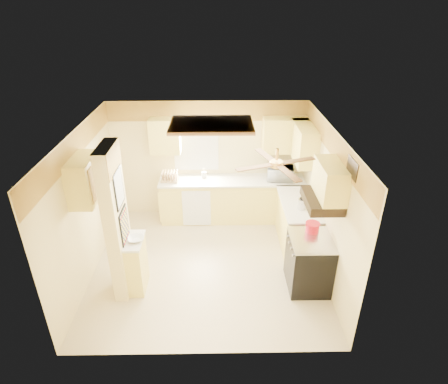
{
  "coord_description": "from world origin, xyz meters",
  "views": [
    {
      "loc": [
        0.2,
        -5.39,
        4.32
      ],
      "look_at": [
        0.3,
        0.35,
        1.3
      ],
      "focal_mm": 30.0,
      "sensor_mm": 36.0,
      "label": 1
    }
  ],
  "objects_px": {
    "stove": "(309,262)",
    "bowl": "(136,239)",
    "microwave": "(280,173)",
    "kettle": "(302,204)",
    "dutch_oven": "(312,227)"
  },
  "relations": [
    {
      "from": "dutch_oven",
      "to": "kettle",
      "type": "distance_m",
      "value": 0.69
    },
    {
      "from": "stove",
      "to": "microwave",
      "type": "xyz_separation_m",
      "value": [
        -0.19,
        2.12,
        0.62
      ]
    },
    {
      "from": "stove",
      "to": "dutch_oven",
      "type": "distance_m",
      "value": 0.58
    },
    {
      "from": "microwave",
      "to": "kettle",
      "type": "distance_m",
      "value": 1.23
    },
    {
      "from": "stove",
      "to": "dutch_oven",
      "type": "bearing_deg",
      "value": 77.0
    },
    {
      "from": "dutch_oven",
      "to": "bowl",
      "type": "bearing_deg",
      "value": -174.93
    },
    {
      "from": "microwave",
      "to": "kettle",
      "type": "relative_size",
      "value": 2.3
    },
    {
      "from": "stove",
      "to": "bowl",
      "type": "relative_size",
      "value": 3.69
    },
    {
      "from": "stove",
      "to": "bowl",
      "type": "bearing_deg",
      "value": -179.65
    },
    {
      "from": "stove",
      "to": "bowl",
      "type": "xyz_separation_m",
      "value": [
        -2.75,
        -0.02,
        0.51
      ]
    },
    {
      "from": "bowl",
      "to": "kettle",
      "type": "relative_size",
      "value": 1.09
    },
    {
      "from": "stove",
      "to": "kettle",
      "type": "distance_m",
      "value": 1.09
    },
    {
      "from": "stove",
      "to": "dutch_oven",
      "type": "height_order",
      "value": "dutch_oven"
    },
    {
      "from": "dutch_oven",
      "to": "kettle",
      "type": "height_order",
      "value": "kettle"
    },
    {
      "from": "bowl",
      "to": "kettle",
      "type": "distance_m",
      "value": 2.93
    }
  ]
}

